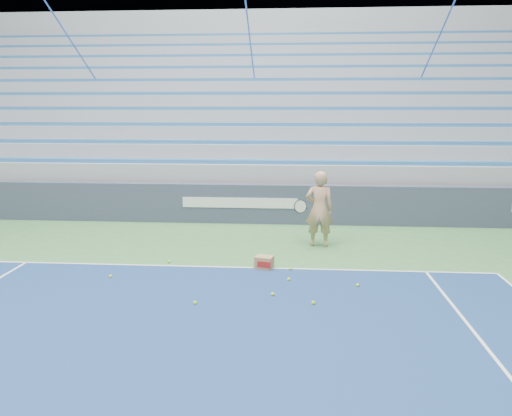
{
  "coord_description": "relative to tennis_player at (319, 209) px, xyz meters",
  "views": [
    {
      "loc": [
        1.44,
        2.25,
        3.24
      ],
      "look_at": [
        0.7,
        12.38,
        1.15
      ],
      "focal_mm": 35.0,
      "sensor_mm": 36.0,
      "label": 1
    }
  ],
  "objects": [
    {
      "name": "sponsor_barrier",
      "position": [
        -2.07,
        2.25,
        -0.34
      ],
      "size": [
        30.0,
        0.32,
        1.1
      ],
      "color": "#363E53",
      "rests_on": "ground"
    },
    {
      "name": "bleachers",
      "position": [
        -2.07,
        7.96,
        1.47
      ],
      "size": [
        31.0,
        9.15,
        7.3
      ],
      "color": "#999DA1",
      "rests_on": "ground"
    },
    {
      "name": "tennis_player",
      "position": [
        0.0,
        0.0,
        0.0
      ],
      "size": [
        0.94,
        0.85,
        1.78
      ],
      "color": "tan",
      "rests_on": "ground"
    },
    {
      "name": "ball_box",
      "position": [
        -1.17,
        -1.76,
        -0.76
      ],
      "size": [
        0.4,
        0.35,
        0.26
      ],
      "color": "#9D784C",
      "rests_on": "ground"
    },
    {
      "name": "tennis_ball_0",
      "position": [
        -3.19,
        -1.54,
        -0.86
      ],
      "size": [
        0.07,
        0.07,
        0.07
      ],
      "primitive_type": "sphere",
      "color": "#ABDF2D",
      "rests_on": "ground"
    },
    {
      "name": "tennis_ball_1",
      "position": [
        -4.08,
        -2.54,
        -0.86
      ],
      "size": [
        0.07,
        0.07,
        0.07
      ],
      "primitive_type": "sphere",
      "color": "#ABDF2D",
      "rests_on": "ground"
    },
    {
      "name": "tennis_ball_2",
      "position": [
        -0.25,
        -3.57,
        -0.86
      ],
      "size": [
        0.07,
        0.07,
        0.07
      ],
      "primitive_type": "sphere",
      "color": "#ABDF2D",
      "rests_on": "ground"
    },
    {
      "name": "tennis_ball_3",
      "position": [
        -0.94,
        -3.24,
        -0.86
      ],
      "size": [
        0.07,
        0.07,
        0.07
      ],
      "primitive_type": "sphere",
      "color": "#ABDF2D",
      "rests_on": "ground"
    },
    {
      "name": "tennis_ball_4",
      "position": [
        0.59,
        -2.67,
        -0.86
      ],
      "size": [
        0.07,
        0.07,
        0.07
      ],
      "primitive_type": "sphere",
      "color": "#ABDF2D",
      "rests_on": "ground"
    },
    {
      "name": "tennis_ball_5",
      "position": [
        -0.67,
        -2.45,
        -0.86
      ],
      "size": [
        0.07,
        0.07,
        0.07
      ],
      "primitive_type": "sphere",
      "color": "#ABDF2D",
      "rests_on": "ground"
    },
    {
      "name": "tennis_ball_6",
      "position": [
        -2.21,
        -3.71,
        -0.86
      ],
      "size": [
        0.07,
        0.07,
        0.07
      ],
      "primitive_type": "sphere",
      "color": "#ABDF2D",
      "rests_on": "ground"
    },
    {
      "name": "tennis_ball_7",
      "position": [
        -0.64,
        -1.82,
        -0.86
      ],
      "size": [
        0.07,
        0.07,
        0.07
      ],
      "primitive_type": "sphere",
      "color": "#ABDF2D",
      "rests_on": "ground"
    }
  ]
}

